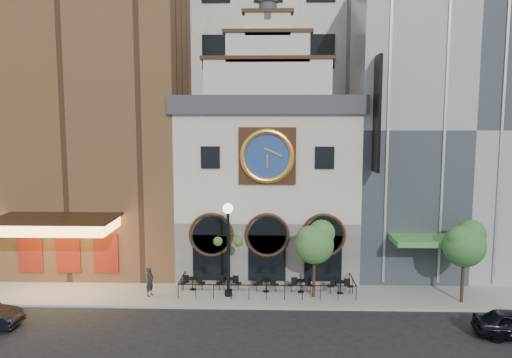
{
  "coord_description": "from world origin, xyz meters",
  "views": [
    {
      "loc": [
        0.17,
        -27.42,
        10.91
      ],
      "look_at": [
        -0.78,
        6.0,
        6.82
      ],
      "focal_mm": 35.0,
      "sensor_mm": 36.0,
      "label": 1
    }
  ],
  "objects": [
    {
      "name": "ground",
      "position": [
        0.0,
        0.0,
        0.0
      ],
      "size": [
        120.0,
        120.0,
        0.0
      ],
      "primitive_type": "plane",
      "color": "black",
      "rests_on": "ground"
    },
    {
      "name": "retail_building",
      "position": [
        12.99,
        9.99,
        10.14
      ],
      "size": [
        14.0,
        14.4,
        20.0
      ],
      "color": "gray",
      "rests_on": "ground"
    },
    {
      "name": "pedestrian",
      "position": [
        -7.12,
        1.72,
        1.03
      ],
      "size": [
        0.62,
        0.75,
        1.76
      ],
      "primitive_type": "imported",
      "rotation": [
        0.0,
        0.0,
        1.22
      ],
      "color": "black",
      "rests_on": "sidewalk"
    },
    {
      "name": "clock_building",
      "position": [
        0.0,
        7.82,
        6.69
      ],
      "size": [
        12.6,
        8.78,
        18.65
      ],
      "color": "#605E5B",
      "rests_on": "ground"
    },
    {
      "name": "tree_right",
      "position": [
        11.52,
        1.22,
        3.72
      ],
      "size": [
        2.53,
        2.44,
        4.87
      ],
      "color": "#382619",
      "rests_on": "sidewalk"
    },
    {
      "name": "cafe_railing",
      "position": [
        0.0,
        2.5,
        0.6
      ],
      "size": [
        10.6,
        2.6,
        0.9
      ],
      "primitive_type": null,
      "color": "black",
      "rests_on": "sidewalk"
    },
    {
      "name": "bistro_1",
      "position": [
        -2.38,
        2.81,
        0.61
      ],
      "size": [
        1.58,
        0.68,
        0.9
      ],
      "color": "black",
      "rests_on": "sidewalk"
    },
    {
      "name": "sidewalk",
      "position": [
        0.0,
        2.5,
        0.07
      ],
      "size": [
        44.0,
        5.0,
        0.15
      ],
      "primitive_type": "cube",
      "color": "gray",
      "rests_on": "ground"
    },
    {
      "name": "bistro_0",
      "position": [
        -4.68,
        2.84,
        0.61
      ],
      "size": [
        1.58,
        0.68,
        0.9
      ],
      "color": "black",
      "rests_on": "sidewalk"
    },
    {
      "name": "lamppost",
      "position": [
        -2.34,
        1.82,
        3.69
      ],
      "size": [
        1.83,
        0.68,
        5.72
      ],
      "rotation": [
        0.0,
        0.0,
        -0.08
      ],
      "color": "black",
      "rests_on": "sidewalk"
    },
    {
      "name": "bistro_4",
      "position": [
        4.53,
        2.44,
        0.61
      ],
      "size": [
        1.58,
        0.68,
        0.9
      ],
      "color": "black",
      "rests_on": "sidewalk"
    },
    {
      "name": "bistro_2",
      "position": [
        -0.05,
        2.61,
        0.61
      ],
      "size": [
        1.58,
        0.68,
        0.9
      ],
      "color": "black",
      "rests_on": "sidewalk"
    },
    {
      "name": "bistro_3",
      "position": [
        2.12,
        2.58,
        0.61
      ],
      "size": [
        1.58,
        0.68,
        0.9
      ],
      "color": "black",
      "rests_on": "sidewalk"
    },
    {
      "name": "office_tower",
      "position": [
        0.0,
        20.0,
        20.0
      ],
      "size": [
        20.0,
        16.0,
        40.0
      ],
      "primitive_type": "cube",
      "color": "beige",
      "rests_on": "ground"
    },
    {
      "name": "theater_building",
      "position": [
        -13.0,
        9.96,
        12.6
      ],
      "size": [
        14.0,
        15.6,
        25.0
      ],
      "color": "brown",
      "rests_on": "ground"
    },
    {
      "name": "tree_left",
      "position": [
        2.88,
        1.83,
        3.59
      ],
      "size": [
        2.44,
        2.35,
        4.69
      ],
      "color": "#382619",
      "rests_on": "sidewalk"
    }
  ]
}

